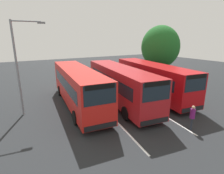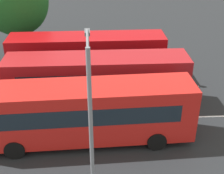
# 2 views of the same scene
# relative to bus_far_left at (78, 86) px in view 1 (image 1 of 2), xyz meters

# --- Properties ---
(ground_plane) EXTENTS (76.76, 76.76, 0.00)m
(ground_plane) POSITION_rel_bus_far_left_xyz_m (0.68, 3.81, -1.85)
(ground_plane) COLOR #232628
(bus_far_left) EXTENTS (11.63, 3.55, 3.36)m
(bus_far_left) POSITION_rel_bus_far_left_xyz_m (0.00, 0.00, 0.00)
(bus_far_left) COLOR red
(bus_far_left) RESTS_ON ground
(bus_center_left) EXTENTS (11.67, 3.98, 3.36)m
(bus_center_left) POSITION_rel_bus_far_left_xyz_m (1.20, 3.64, 0.00)
(bus_center_left) COLOR #AD191E
(bus_center_left) RESTS_ON ground
(bus_center_right) EXTENTS (11.66, 3.90, 3.36)m
(bus_center_right) POSITION_rel_bus_far_left_xyz_m (1.09, 7.68, 0.00)
(bus_center_right) COLOR #B70C11
(bus_center_right) RESTS_ON ground
(pedestrian) EXTENTS (0.44, 0.44, 1.70)m
(pedestrian) POSITION_rel_bus_far_left_xyz_m (8.07, 4.96, -0.85)
(pedestrian) COLOR #232833
(pedestrian) RESTS_ON ground
(street_lamp) EXTENTS (0.45, 2.38, 7.23)m
(street_lamp) POSITION_rel_bus_far_left_xyz_m (-0.28, -4.35, 2.33)
(street_lamp) COLOR gray
(street_lamp) RESTS_ON ground
(depot_tree) EXTENTS (5.62, 5.06, 7.66)m
(depot_tree) POSITION_rel_bus_far_left_xyz_m (-4.22, 13.86, 2.84)
(depot_tree) COLOR #4C3823
(depot_tree) RESTS_ON ground
(lane_stripe_outer_left) EXTENTS (16.33, 2.47, 0.01)m
(lane_stripe_outer_left) POSITION_rel_bus_far_left_xyz_m (0.68, 1.82, -1.85)
(lane_stripe_outer_left) COLOR silver
(lane_stripe_outer_left) RESTS_ON ground
(lane_stripe_inner_left) EXTENTS (16.33, 2.47, 0.01)m
(lane_stripe_inner_left) POSITION_rel_bus_far_left_xyz_m (0.68, 5.79, -1.85)
(lane_stripe_inner_left) COLOR silver
(lane_stripe_inner_left) RESTS_ON ground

